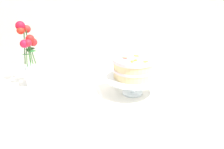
% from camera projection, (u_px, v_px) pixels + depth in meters
% --- Properties ---
extents(dining_table, '(1.40, 1.00, 0.74)m').
position_uv_depth(dining_table, '(98.00, 113.00, 1.34)').
color(dining_table, white).
rests_on(dining_table, ground).
extents(linen_napkin, '(0.38, 0.38, 0.00)m').
position_uv_depth(linen_napkin, '(132.00, 94.00, 1.35)').
color(linen_napkin, white).
rests_on(linen_napkin, dining_table).
extents(cake_stand, '(0.29, 0.29, 0.10)m').
position_uv_depth(cake_stand, '(133.00, 80.00, 1.32)').
color(cake_stand, silver).
rests_on(cake_stand, linen_napkin).
extents(layer_cake, '(0.21, 0.21, 0.11)m').
position_uv_depth(layer_cake, '(133.00, 68.00, 1.29)').
color(layer_cake, beige).
rests_on(layer_cake, cake_stand).
extents(flower_vase, '(0.11, 0.12, 0.37)m').
position_uv_depth(flower_vase, '(29.00, 58.00, 1.40)').
color(flower_vase, silver).
rests_on(flower_vase, dining_table).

